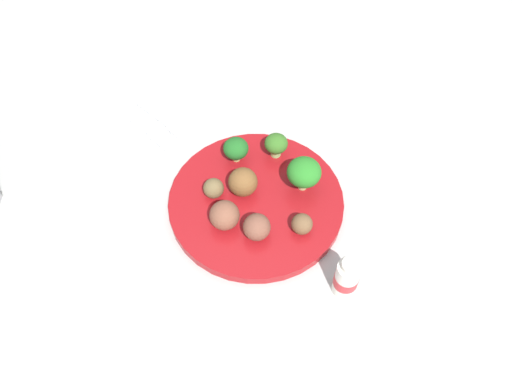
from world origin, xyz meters
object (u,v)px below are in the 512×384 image
Objects in this scene: knife at (147,130)px; meatball_near_rim at (244,181)px; meatball_center at (300,226)px; fork at (162,119)px; broccoli_floret_far_rim at (304,173)px; napkin at (152,125)px; meatball_mid_left at (257,227)px; broccoli_floret_front_left at (236,149)px; meatball_back_left at (214,188)px; yogurt_bottle at (346,278)px; broccoli_floret_back_left at (276,144)px; meatball_mid_right at (225,215)px; plate at (256,202)px.

meatball_near_rim is at bearing 1.53° from knife.
knife is at bearing 179.73° from meatball_center.
meatball_near_rim is 0.39× the size of fork.
broccoli_floret_far_rim is 0.31m from napkin.
fork is at bearing 164.14° from meatball_mid_left.
meatball_back_left is at bearing -75.63° from broccoli_floret_front_left.
meatball_back_left is at bearing -179.71° from yogurt_bottle.
broccoli_floret_front_left is 0.18m from napkin.
meatball_mid_right is at bearing -81.06° from broccoli_floret_back_left.
meatball_mid_left is 0.30m from fork.
meatball_mid_right reaches higher than meatball_back_left.
meatball_near_rim is at bearing -7.73° from fork.
meatball_back_left is at bearing -129.80° from meatball_near_rim.
yogurt_bottle is (0.20, 0.03, -0.00)m from meatball_mid_right.
yogurt_bottle is (0.45, -0.05, 0.03)m from napkin.
broccoli_floret_far_rim is 0.30m from fork.
napkin is (-0.23, 0.01, -0.04)m from meatball_near_rim.
meatball_center reaches higher than plate.
knife is (-0.29, -0.07, -0.05)m from broccoli_floret_far_rim.
meatball_mid_right is 0.20m from yogurt_bottle.
meatball_mid_left is (-0.05, -0.04, 0.00)m from meatball_center.
broccoli_floret_front_left is 0.13m from meatball_mid_right.
meatball_back_left reaches higher than fork.
broccoli_floret_front_left is at bearing 122.91° from meatball_mid_right.
knife is at bearing 176.04° from yogurt_bottle.
plate reaches higher than fork.
napkin is at bearing -160.83° from broccoli_floret_back_left.
broccoli_floret_front_left reaches higher than meatball_back_left.
broccoli_floret_back_left is at bearing 98.94° from meatball_mid_right.
broccoli_floret_back_left is 0.23m from fork.
meatball_center and meatball_back_left have the same top height.
meatball_back_left is at bearing -148.98° from plate.
broccoli_floret_back_left is at bearing 117.72° from meatball_mid_left.
fork reaches higher than napkin.
meatball_center is 0.99× the size of meatball_back_left.
yogurt_bottle reaches higher than plate.
meatball_mid_left is (-0.00, -0.12, -0.02)m from broccoli_floret_far_rim.
plate is 0.20m from yogurt_bottle.
plate is 0.09m from broccoli_floret_far_rim.
meatball_mid_right reaches higher than knife.
meatball_near_rim is (-0.07, 0.05, 0.00)m from meatball_mid_left.
meatball_mid_right reaches higher than broccoli_floret_front_left.
meatball_back_left reaches higher than plate.
broccoli_floret_back_left is 0.16m from meatball_center.
broccoli_floret_back_left is 1.04× the size of meatball_mid_left.
fork is (-0.25, 0.03, -0.00)m from plate.
plate is 6.30× the size of broccoli_floret_front_left.
meatball_mid_left is at bearing -15.86° from fork.
napkin is 0.02m from fork.
plate is at bearing 0.72° from knife.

